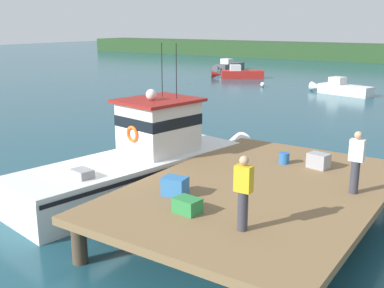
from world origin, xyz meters
name	(u,v)px	position (x,y,z in m)	size (l,w,h in m)	color
ground_plane	(127,193)	(0.00, 0.00, 0.00)	(200.00, 200.00, 0.00)	#1E4C5B
dock	(260,190)	(4.80, 0.00, 1.07)	(6.00, 9.00, 1.20)	#4C3D2D
main_fishing_boat	(145,161)	(0.30, 0.59, 1.01)	(3.88, 9.97, 4.80)	white
crate_single_by_cleat	(175,186)	(3.31, -1.84, 1.44)	(0.60, 0.44, 0.48)	#3370B2
crate_stack_near_edge	(187,205)	(4.20, -2.58, 1.37)	(0.60, 0.44, 0.35)	#2D8442
crate_single_far	(318,161)	(5.52, 2.44, 1.42)	(0.60, 0.44, 0.45)	#9E9EA3
bait_bucket	(284,158)	(4.48, 2.29, 1.37)	(0.32, 0.32, 0.34)	#2866B2
deckhand_by_the_boat	(356,161)	(7.01, 0.86, 2.06)	(0.36, 0.22, 1.63)	#383842
deckhand_further_back	(243,192)	(5.69, -2.70, 2.06)	(0.36, 0.22, 1.63)	#383842
moored_boat_near_channel	(239,74)	(-12.85, 31.21, 0.46)	(4.94, 3.86, 1.34)	red
moored_boat_far_right	(341,88)	(-0.87, 25.96, 0.46)	(5.30, 2.34, 1.33)	white
moored_boat_outer_mooring	(228,66)	(-17.78, 37.71, 0.48)	(1.57, 5.50, 1.39)	#4C4C51
mooring_buoy_channel_marker	(263,84)	(-7.91, 26.53, 0.20)	(0.41, 0.41, 0.41)	silver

